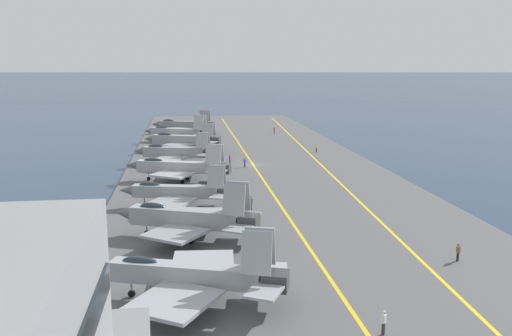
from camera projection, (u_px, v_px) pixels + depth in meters
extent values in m
plane|color=navy|center=(253.00, 166.00, 100.79)|extent=(2000.00, 2000.00, 0.00)
cube|color=#565659|center=(253.00, 165.00, 100.75)|extent=(186.38, 45.83, 0.40)
cube|color=yellow|center=(319.00, 163.00, 102.32)|extent=(167.52, 9.29, 0.01)
cube|color=yellow|center=(253.00, 164.00, 100.71)|extent=(167.74, 0.36, 0.01)
cube|color=#9EA3A8|center=(185.00, 274.00, 42.65)|extent=(5.29, 12.07, 1.61)
cone|color=#5B5E60|center=(101.00, 268.00, 43.92)|extent=(2.16, 2.66, 1.53)
cube|color=#38383A|center=(275.00, 281.00, 41.35)|extent=(2.37, 2.45, 1.37)
ellipsoid|color=#232D38|center=(140.00, 262.00, 43.16)|extent=(1.76, 3.09, 0.88)
cube|color=#9EA3A8|center=(174.00, 301.00, 39.05)|extent=(7.80, 7.59, 0.28)
cube|color=#9EA3A8|center=(203.00, 264.00, 46.29)|extent=(6.26, 5.67, 0.28)
cube|color=#9EA3A8|center=(256.00, 253.00, 40.30)|extent=(1.65, 2.50, 3.24)
cube|color=#9EA3A8|center=(260.00, 246.00, 41.92)|extent=(1.65, 2.50, 3.24)
cube|color=#9EA3A8|center=(264.00, 292.00, 39.31)|extent=(3.55, 3.35, 0.20)
cube|color=#9EA3A8|center=(273.00, 270.00, 43.56)|extent=(3.09, 2.67, 0.20)
cylinder|color=#B2B2B7|center=(131.00, 288.00, 43.76)|extent=(0.16, 0.16, 1.51)
cylinder|color=black|center=(132.00, 294.00, 43.85)|extent=(0.39, 0.64, 0.60)
cylinder|color=#B2B2B7|center=(196.00, 300.00, 41.64)|extent=(0.16, 0.16, 1.51)
cylinder|color=black|center=(196.00, 305.00, 41.73)|extent=(0.39, 0.64, 0.60)
cylinder|color=#B2B2B7|center=(204.00, 288.00, 43.81)|extent=(0.16, 0.16, 1.51)
cylinder|color=black|center=(204.00, 293.00, 43.90)|extent=(0.39, 0.64, 0.60)
cube|color=#93999E|center=(184.00, 218.00, 57.88)|extent=(6.21, 11.88, 1.90)
cone|color=#5B5E60|center=(125.00, 213.00, 59.57)|extent=(2.52, 2.78, 1.80)
cube|color=#38383A|center=(249.00, 222.00, 56.16)|extent=(2.75, 2.62, 1.61)
ellipsoid|color=#232D38|center=(153.00, 207.00, 58.59)|extent=(2.05, 3.10, 1.04)
cube|color=#93999E|center=(175.00, 233.00, 54.55)|extent=(7.23, 7.24, 0.28)
cube|color=#93999E|center=(199.00, 215.00, 61.26)|extent=(5.81, 5.85, 0.28)
cube|color=#93999E|center=(234.00, 200.00, 55.02)|extent=(1.75, 2.48, 3.21)
cube|color=#93999E|center=(239.00, 195.00, 56.92)|extent=(1.75, 2.48, 3.21)
cube|color=#93999E|center=(238.00, 229.00, 54.04)|extent=(3.58, 3.41, 0.20)
cube|color=#93999E|center=(250.00, 216.00, 58.51)|extent=(3.20, 2.80, 0.20)
cylinder|color=#B2B2B7|center=(147.00, 229.00, 59.28)|extent=(0.16, 0.16, 1.43)
cylinder|color=black|center=(147.00, 233.00, 59.36)|extent=(0.43, 0.64, 0.60)
cylinder|color=#B2B2B7|center=(191.00, 237.00, 56.64)|extent=(0.16, 0.16, 1.43)
cylinder|color=black|center=(191.00, 241.00, 56.72)|extent=(0.43, 0.64, 0.60)
cylinder|color=#B2B2B7|center=(200.00, 230.00, 59.17)|extent=(0.16, 0.16, 1.43)
cylinder|color=black|center=(200.00, 233.00, 59.25)|extent=(0.43, 0.64, 0.60)
cube|color=#93999E|center=(175.00, 191.00, 70.24)|extent=(3.93, 11.26, 1.55)
cone|color=#5B5E60|center=(127.00, 190.00, 70.80)|extent=(1.89, 2.39, 1.47)
cube|color=#38383A|center=(226.00, 192.00, 69.67)|extent=(2.13, 2.16, 1.31)
ellipsoid|color=#232D38|center=(150.00, 185.00, 70.39)|extent=(1.42, 2.84, 0.85)
cube|color=#93999E|center=(173.00, 201.00, 67.23)|extent=(6.42, 6.45, 0.28)
cube|color=#93999E|center=(184.00, 190.00, 73.39)|extent=(4.88, 4.96, 0.28)
cube|color=#93999E|center=(216.00, 177.00, 68.57)|extent=(1.30, 2.25, 2.72)
cube|color=#93999E|center=(218.00, 175.00, 70.15)|extent=(1.30, 2.25, 2.72)
cube|color=#93999E|center=(220.00, 196.00, 67.59)|extent=(3.40, 3.03, 0.20)
cube|color=#93999E|center=(225.00, 188.00, 71.83)|extent=(2.89, 2.24, 0.20)
cylinder|color=#B2B2B7|center=(145.00, 202.00, 70.89)|extent=(0.16, 0.16, 1.45)
cylinder|color=black|center=(145.00, 205.00, 70.97)|extent=(0.34, 0.63, 0.60)
cylinder|color=#B2B2B7|center=(182.00, 205.00, 69.38)|extent=(0.16, 0.16, 1.45)
cylinder|color=black|center=(183.00, 208.00, 69.46)|extent=(0.34, 0.63, 0.60)
cylinder|color=#B2B2B7|center=(186.00, 201.00, 71.49)|extent=(0.16, 0.16, 1.45)
cylinder|color=black|center=(186.00, 204.00, 71.57)|extent=(0.34, 0.63, 0.60)
cube|color=#A8AAAF|center=(177.00, 167.00, 85.63)|extent=(5.69, 12.77, 1.72)
cone|color=#5B5E60|center=(132.00, 165.00, 87.02)|extent=(2.32, 2.83, 1.64)
cube|color=#38383A|center=(224.00, 169.00, 84.22)|extent=(2.54, 2.61, 1.47)
ellipsoid|color=#232D38|center=(153.00, 161.00, 86.20)|extent=(1.89, 3.27, 0.95)
cube|color=#A8AAAF|center=(173.00, 174.00, 82.56)|extent=(6.97, 7.23, 0.28)
cube|color=#A8AAAF|center=(186.00, 167.00, 88.77)|extent=(5.13, 5.91, 0.28)
cube|color=#A8AAAF|center=(213.00, 155.00, 83.16)|extent=(1.61, 2.59, 2.85)
cube|color=#A8AAAF|center=(216.00, 153.00, 84.90)|extent=(1.61, 2.59, 2.85)
cube|color=#A8AAAF|center=(217.00, 171.00, 82.14)|extent=(3.62, 3.47, 0.20)
cube|color=#A8AAAF|center=(224.00, 166.00, 86.50)|extent=(3.12, 2.82, 0.20)
cylinder|color=#B2B2B7|center=(149.00, 176.00, 86.84)|extent=(0.16, 0.16, 1.57)
cylinder|color=black|center=(149.00, 179.00, 86.93)|extent=(0.40, 0.64, 0.60)
cylinder|color=#B2B2B7|center=(182.00, 179.00, 84.55)|extent=(0.16, 0.16, 1.57)
cylinder|color=black|center=(183.00, 182.00, 84.64)|extent=(0.40, 0.64, 0.60)
cylinder|color=#B2B2B7|center=(187.00, 176.00, 86.87)|extent=(0.16, 0.16, 1.57)
cylinder|color=black|center=(187.00, 179.00, 86.97)|extent=(0.40, 0.64, 0.60)
cube|color=#93999E|center=(174.00, 152.00, 99.53)|extent=(4.70, 11.41, 1.83)
cone|color=#5B5E60|center=(139.00, 151.00, 100.38)|extent=(2.24, 2.52, 1.74)
cube|color=#38383A|center=(210.00, 153.00, 98.67)|extent=(2.51, 2.32, 1.56)
ellipsoid|color=#232D38|center=(156.00, 147.00, 99.81)|extent=(1.69, 2.92, 1.01)
cube|color=#93999E|center=(170.00, 158.00, 96.17)|extent=(6.94, 6.81, 0.28)
cube|color=#93999E|center=(181.00, 152.00, 103.03)|extent=(5.30, 4.99, 0.28)
cube|color=#93999E|center=(202.00, 141.00, 97.45)|extent=(1.38, 2.29, 2.69)
cube|color=#93999E|center=(204.00, 139.00, 99.32)|extent=(1.38, 2.29, 2.69)
cube|color=#93999E|center=(204.00, 155.00, 96.48)|extent=(3.44, 3.13, 0.20)
cube|color=#93999E|center=(210.00, 151.00, 100.98)|extent=(2.98, 2.38, 0.20)
cylinder|color=#B2B2B7|center=(152.00, 160.00, 100.40)|extent=(0.16, 0.16, 1.55)
cylinder|color=black|center=(152.00, 163.00, 100.49)|extent=(0.37, 0.64, 0.60)
cylinder|color=#B2B2B7|center=(178.00, 162.00, 98.46)|extent=(0.16, 0.16, 1.55)
cylinder|color=black|center=(178.00, 165.00, 98.56)|extent=(0.37, 0.64, 0.60)
cylinder|color=#B2B2B7|center=(182.00, 160.00, 100.96)|extent=(0.16, 0.16, 1.55)
cylinder|color=black|center=(182.00, 162.00, 101.05)|extent=(0.37, 0.64, 0.60)
cube|color=#93999E|center=(181.00, 140.00, 114.01)|extent=(5.49, 12.32, 1.87)
cone|color=#5B5E60|center=(149.00, 139.00, 115.23)|extent=(2.40, 2.76, 1.78)
cube|color=#38383A|center=(215.00, 141.00, 112.76)|extent=(2.66, 2.55, 1.59)
ellipsoid|color=#232D38|center=(164.00, 135.00, 114.48)|extent=(1.88, 3.17, 1.03)
cube|color=#93999E|center=(179.00, 145.00, 110.87)|extent=(6.81, 7.01, 0.28)
cube|color=#93999E|center=(188.00, 140.00, 117.24)|extent=(5.03, 5.61, 0.28)
cube|color=#93999E|center=(208.00, 130.00, 111.60)|extent=(1.50, 2.47, 2.61)
cube|color=#93999E|center=(210.00, 129.00, 113.50)|extent=(1.50, 2.47, 2.61)
cube|color=#93999E|center=(210.00, 142.00, 110.58)|extent=(3.56, 3.36, 0.20)
cube|color=#93999E|center=(216.00, 139.00, 115.10)|extent=(3.08, 2.68, 0.20)
cylinder|color=#B2B2B7|center=(161.00, 147.00, 115.13)|extent=(0.16, 0.16, 1.69)
cylinder|color=black|center=(161.00, 150.00, 115.24)|extent=(0.39, 0.64, 0.60)
cylinder|color=#B2B2B7|center=(185.00, 149.00, 112.87)|extent=(0.16, 0.16, 1.69)
cylinder|color=black|center=(186.00, 152.00, 112.98)|extent=(0.39, 0.64, 0.60)
cylinder|color=#B2B2B7|center=(189.00, 147.00, 115.41)|extent=(0.16, 0.16, 1.69)
cylinder|color=black|center=(189.00, 150.00, 115.51)|extent=(0.39, 0.64, 0.60)
cube|color=#9EA3A8|center=(176.00, 132.00, 127.96)|extent=(6.79, 12.25, 1.78)
cone|color=#5B5E60|center=(148.00, 131.00, 130.03)|extent=(2.52, 2.87, 1.69)
cube|color=#38383A|center=(206.00, 133.00, 125.85)|extent=(2.71, 2.71, 1.51)
ellipsoid|color=#232D38|center=(161.00, 128.00, 128.88)|extent=(2.15, 3.20, 0.98)
cube|color=#9EA3A8|center=(171.00, 137.00, 124.61)|extent=(7.58, 7.60, 0.28)
cube|color=#9EA3A8|center=(184.00, 133.00, 131.30)|extent=(6.22, 6.32, 0.28)
cube|color=#9EA3A8|center=(199.00, 123.00, 124.86)|extent=(1.89, 2.59, 3.29)
cube|color=#9EA3A8|center=(202.00, 122.00, 126.62)|extent=(1.89, 2.59, 3.29)
cube|color=#9EA3A8|center=(200.00, 134.00, 123.84)|extent=(3.66, 3.55, 0.20)
cube|color=#9EA3A8|center=(207.00, 132.00, 128.15)|extent=(3.30, 3.00, 0.20)
cylinder|color=#B2B2B7|center=(158.00, 138.00, 129.60)|extent=(0.16, 0.16, 1.51)
cylinder|color=black|center=(158.00, 140.00, 129.69)|extent=(0.45, 0.64, 0.60)
cylinder|color=#B2B2B7|center=(179.00, 140.00, 126.75)|extent=(0.16, 0.16, 1.51)
cylinder|color=black|center=(179.00, 142.00, 126.84)|extent=(0.45, 0.64, 0.60)
cylinder|color=#B2B2B7|center=(183.00, 139.00, 129.09)|extent=(0.16, 0.16, 1.51)
cylinder|color=black|center=(184.00, 140.00, 129.18)|extent=(0.45, 0.64, 0.60)
cube|color=gray|center=(182.00, 125.00, 143.60)|extent=(4.86, 12.62, 1.84)
cone|color=#5B5E60|center=(156.00, 124.00, 144.43)|extent=(2.28, 2.73, 1.75)
cube|color=#38383A|center=(210.00, 125.00, 142.76)|extent=(2.55, 2.49, 1.57)
ellipsoid|color=#232D38|center=(168.00, 121.00, 143.87)|extent=(1.73, 3.21, 1.01)
cube|color=gray|center=(180.00, 129.00, 140.04)|extent=(7.50, 7.43, 0.28)
cube|color=gray|center=(187.00, 125.00, 147.30)|extent=(5.62, 5.44, 0.28)
cube|color=gray|center=(204.00, 116.00, 141.50)|extent=(1.46, 2.52, 2.90)
cube|color=gray|center=(206.00, 115.00, 143.39)|extent=(1.46, 2.52, 2.90)
cube|color=gray|center=(206.00, 126.00, 140.55)|extent=(3.53, 3.31, 0.20)
cube|color=gray|center=(210.00, 124.00, 145.08)|extent=(2.96, 2.57, 0.20)
cylinder|color=#B2B2B7|center=(165.00, 130.00, 144.45)|extent=(0.16, 0.16, 1.46)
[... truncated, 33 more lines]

